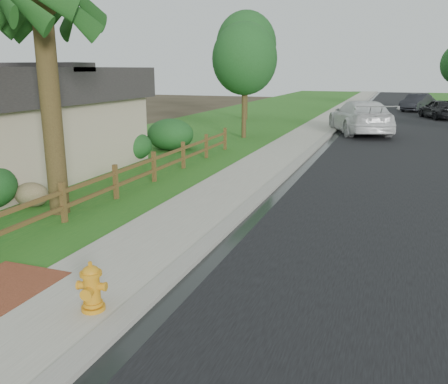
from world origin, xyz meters
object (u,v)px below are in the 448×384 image
at_px(fire_hydrant, 92,288).
at_px(white_suv, 360,117).
at_px(dark_car_mid, 440,109).
at_px(ranch_fence, 136,172).

xyz_separation_m(fire_hydrant, white_suv, (2.18, 24.41, 0.53)).
bearing_deg(fire_hydrant, dark_car_mid, 78.28).
height_order(white_suv, dark_car_mid, white_suv).
bearing_deg(dark_car_mid, ranch_fence, 48.98).
distance_m(white_suv, dark_car_mid, 12.31).
bearing_deg(dark_car_mid, white_suv, 44.87).
xyz_separation_m(ranch_fence, white_suv, (5.60, 17.15, 0.39)).
bearing_deg(white_suv, dark_car_mid, -134.02).
xyz_separation_m(fire_hydrant, dark_car_mid, (7.38, 35.57, 0.32)).
relative_size(ranch_fence, white_suv, 2.48).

